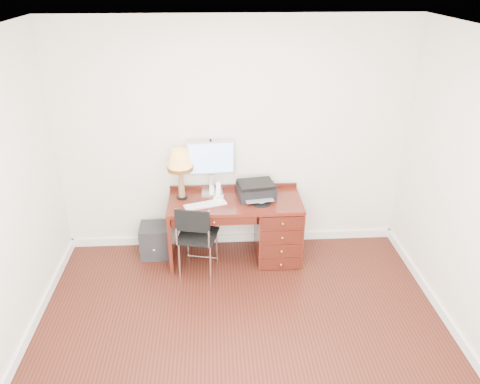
{
  "coord_description": "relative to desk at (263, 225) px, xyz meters",
  "views": [
    {
      "loc": [
        -0.22,
        -3.28,
        3.15
      ],
      "look_at": [
        0.04,
        1.2,
        0.95
      ],
      "focal_mm": 35.0,
      "sensor_mm": 36.0,
      "label": 1
    }
  ],
  "objects": [
    {
      "name": "pen_cup",
      "position": [
        0.12,
        0.13,
        0.39
      ],
      "size": [
        0.09,
        0.09,
        0.11
      ],
      "primitive_type": "cylinder",
      "color": "black",
      "rests_on": "desk"
    },
    {
      "name": "monitor",
      "position": [
        -0.58,
        0.23,
        0.73
      ],
      "size": [
        0.54,
        0.19,
        0.62
      ],
      "rotation": [
        0.0,
        0.0,
        0.05
      ],
      "color": "silver",
      "rests_on": "desk"
    },
    {
      "name": "keyboard",
      "position": [
        -0.65,
        -0.11,
        0.35
      ],
      "size": [
        0.48,
        0.27,
        0.02
      ],
      "primitive_type": "cube",
      "rotation": [
        0.0,
        0.0,
        0.32
      ],
      "color": "white",
      "rests_on": "desk"
    },
    {
      "name": "printer",
      "position": [
        -0.08,
        0.07,
        0.43
      ],
      "size": [
        0.45,
        0.37,
        0.18
      ],
      "rotation": [
        0.0,
        0.0,
        0.15
      ],
      "color": "black",
      "rests_on": "desk"
    },
    {
      "name": "chair",
      "position": [
        -0.75,
        -0.32,
        0.11
      ],
      "size": [
        0.49,
        0.49,
        0.87
      ],
      "rotation": [
        0.0,
        0.0,
        -0.21
      ],
      "color": "black",
      "rests_on": "ground"
    },
    {
      "name": "mouse_pad",
      "position": [
        -0.04,
        -0.1,
        0.35
      ],
      "size": [
        0.21,
        0.21,
        0.04
      ],
      "color": "black",
      "rests_on": "desk"
    },
    {
      "name": "leg_lamp",
      "position": [
        -0.92,
        0.09,
        0.77
      ],
      "size": [
        0.29,
        0.29,
        0.58
      ],
      "color": "black",
      "rests_on": "desk"
    },
    {
      "name": "phone",
      "position": [
        -0.51,
        0.02,
        0.4
      ],
      "size": [
        0.12,
        0.12,
        0.21
      ],
      "rotation": [
        0.0,
        0.0,
        -0.18
      ],
      "color": "white",
      "rests_on": "desk"
    },
    {
      "name": "desk",
      "position": [
        0.0,
        0.0,
        0.0
      ],
      "size": [
        1.5,
        0.67,
        0.75
      ],
      "color": "#571A12",
      "rests_on": "ground"
    },
    {
      "name": "room_shell",
      "position": [
        -0.32,
        -0.77,
        -0.36
      ],
      "size": [
        4.0,
        4.0,
        4.0
      ],
      "color": "silver",
      "rests_on": "ground"
    },
    {
      "name": "ground",
      "position": [
        -0.32,
        -1.4,
        -0.41
      ],
      "size": [
        4.0,
        4.0,
        0.0
      ],
      "primitive_type": "plane",
      "color": "black",
      "rests_on": "ground"
    },
    {
      "name": "equipment_box",
      "position": [
        -1.27,
        0.1,
        -0.22
      ],
      "size": [
        0.33,
        0.33,
        0.39
      ],
      "primitive_type": "cube",
      "rotation": [
        0.0,
        0.0,
        0.01
      ],
      "color": "black",
      "rests_on": "ground"
    }
  ]
}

